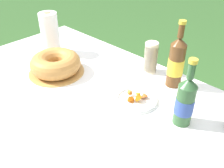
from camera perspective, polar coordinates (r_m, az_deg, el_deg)
The scene contains 8 objects.
garden_table at distance 1.20m, azimuth -6.87°, elevation -6.92°, with size 1.73×1.12×0.70m.
tablecloth at distance 1.17m, azimuth -7.02°, elevation -5.19°, with size 1.74×1.13×0.10m.
bundt_cake at distance 1.40m, azimuth -12.76°, elevation 4.49°, with size 0.31×0.31×0.11m.
cup_stack at distance 1.38m, azimuth 8.86°, elevation 5.98°, with size 0.07×0.07×0.18m.
cider_bottle_green at distance 1.04m, azimuth 16.37°, elevation -3.78°, with size 0.08×0.08×0.30m.
cider_bottle_amber at distance 1.26m, azimuth 14.45°, elevation 4.80°, with size 0.08×0.08×0.34m.
snack_plate_left at distance 1.17m, azimuth 5.66°, elevation -3.52°, with size 0.20×0.20×0.06m.
paper_towel_roll at distance 1.61m, azimuth -13.98°, elevation 11.18°, with size 0.11×0.11×0.26m.
Camera 1 is at (0.73, -0.56, 1.43)m, focal length 40.00 mm.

